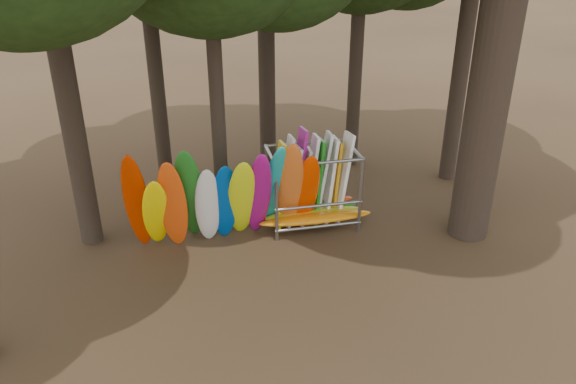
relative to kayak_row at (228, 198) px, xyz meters
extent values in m
plane|color=#47331E|center=(1.68, -1.54, -1.37)|extent=(120.00, 120.00, 0.00)
cylinder|color=black|center=(-3.67, 1.02, 4.31)|extent=(0.58, 0.58, 11.37)
cylinder|color=black|center=(-1.58, 4.06, 4.38)|extent=(0.46, 0.46, 11.51)
cylinder|color=black|center=(4.95, 4.64, 3.52)|extent=(0.45, 0.45, 9.79)
cylinder|color=black|center=(-0.03, 1.22, 3.59)|extent=(0.39, 0.39, 9.94)
ellipsoid|color=#B32500|center=(-2.30, 0.02, 0.11)|extent=(0.75, 1.19, 3.05)
ellipsoid|color=#FFDE00|center=(-1.86, -0.10, -0.19)|extent=(0.79, 1.53, 2.49)
ellipsoid|color=#D8420D|center=(-1.42, -0.19, 0.02)|extent=(0.84, 1.20, 2.87)
ellipsoid|color=#1D661C|center=(-0.97, 0.10, 0.13)|extent=(0.91, 1.60, 3.12)
ellipsoid|color=silver|center=(-0.53, -0.02, -0.17)|extent=(0.68, 1.04, 2.50)
ellipsoid|color=#034095|center=(-0.09, 0.01, -0.14)|extent=(0.73, 1.13, 2.56)
ellipsoid|color=#C9DB11|center=(0.35, -0.08, -0.04)|extent=(0.77, 1.63, 2.81)
ellipsoid|color=#8D0E68|center=(0.80, -0.08, 0.04)|extent=(0.69, 1.57, 2.97)
ellipsoid|color=teal|center=(1.24, 0.14, 0.09)|extent=(0.83, 1.78, 3.05)
ellipsoid|color=#D15C1C|center=(1.68, 0.03, 0.12)|extent=(0.87, 1.62, 3.11)
ellipsoid|color=red|center=(2.13, 0.13, -0.11)|extent=(0.76, 1.32, 2.64)
ellipsoid|color=orange|center=(2.44, 0.13, -0.95)|extent=(3.23, 0.55, 0.24)
ellipsoid|color=#AD9F17|center=(2.44, 0.41, -0.95)|extent=(2.87, 0.55, 0.24)
ellipsoid|color=#207219|center=(2.44, 0.74, -0.95)|extent=(2.79, 0.55, 0.24)
ellipsoid|color=red|center=(2.44, 1.13, -0.95)|extent=(2.83, 0.55, 0.24)
cube|color=yellow|center=(1.54, 0.77, -0.15)|extent=(0.36, 0.79, 2.48)
cube|color=silver|center=(1.72, 0.88, -0.08)|extent=(0.51, 0.78, 2.60)
cube|color=white|center=(1.90, 0.76, -0.22)|extent=(0.54, 0.80, 2.33)
cube|color=#A21B82|center=(2.08, 0.87, 0.02)|extent=(0.54, 0.83, 2.80)
cube|color=silver|center=(2.26, 0.71, -0.26)|extent=(0.39, 0.74, 2.27)
cube|color=white|center=(2.44, 0.85, -0.09)|extent=(0.48, 0.77, 2.58)
cube|color=#1C7B1B|center=(2.62, 0.74, -0.14)|extent=(0.34, 0.78, 2.51)
cube|color=silver|center=(2.80, 0.90, -0.07)|extent=(0.57, 0.76, 2.62)
cube|color=white|center=(2.98, 0.72, -0.12)|extent=(0.41, 0.77, 2.54)
cube|color=orange|center=(3.16, 0.88, -0.21)|extent=(0.37, 0.78, 2.36)
cube|color=white|center=(3.34, 0.69, -0.06)|extent=(0.58, 0.82, 2.63)
camera|label=1|loc=(-1.29, -13.13, 6.56)|focal=35.00mm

